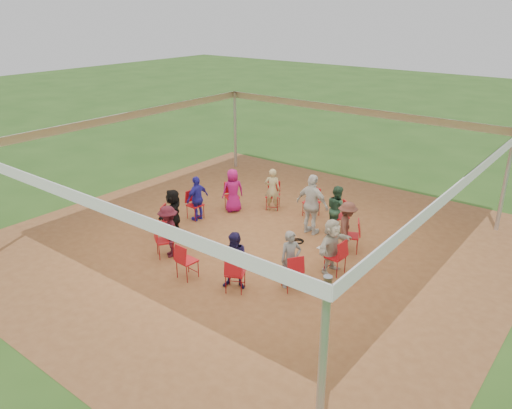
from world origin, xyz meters
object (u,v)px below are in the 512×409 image
Objects in this scene: chair_2 at (340,216)px; person_seated_5 at (197,198)px; chair_1 at (351,236)px; chair_10 at (235,273)px; laptop at (326,246)px; chair_0 at (335,257)px; person_seated_8 at (236,261)px; chair_6 at (195,205)px; chair_5 at (232,197)px; standing_person at (312,205)px; person_seated_3 at (272,190)px; person_seated_9 at (291,259)px; cable_coil at (298,241)px; person_seated_4 at (233,190)px; chair_9 at (187,261)px; chair_8 at (165,241)px; person_seated_7 at (169,231)px; chair_11 at (292,272)px; person_seated_1 at (347,227)px; person_seated_6 at (173,213)px; chair_7 at (170,221)px; chair_4 at (273,196)px; chair_3 at (311,202)px; person_seated_0 at (332,246)px.

person_seated_5 is (-3.81, -1.96, 0.25)m from chair_2.
chair_1 is 3.58m from chair_10.
chair_0 is at bearing -90.00° from laptop.
chair_6 is at bearing 120.80° from person_seated_8.
chair_5 is 2.98m from standing_person.
person_seated_9 is at bearing 105.00° from person_seated_3.
person_seated_8 is at bearing -86.00° from cable_coil.
person_seated_4 reaches higher than chair_6.
chair_9 is at bearing 138.37° from laptop.
person_seated_3 is 2.50m from cable_coil.
chair_1 is 4.89m from chair_8.
chair_10 is 4.29m from person_seated_5.
person_seated_5 and person_seated_7 have the same top height.
cable_coil is (-0.26, 3.01, -0.43)m from chair_10.
chair_2 and chair_11 have the same top height.
chair_9 is 0.65× the size of person_seated_4.
person_seated_1 reaches higher than chair_2.
laptop is at bearing 48.37° from chair_9.
person_seated_6 is (-0.15, -2.41, 0.00)m from person_seated_4.
chair_8 is 0.65× the size of person_seated_5.
chair_11 is at bearing 90.00° from chair_5.
chair_9 is at bearing 77.98° from standing_person.
chair_5 is at bearing 60.00° from chair_1.
chair_7 is 2.65× the size of laptop.
person_seated_9 is (4.42, -1.48, 0.00)m from person_seated_5.
chair_10 is 0.65× the size of person_seated_7.
standing_person is (-0.56, -0.66, 0.44)m from chair_2.
chair_4 is at bearing 45.00° from chair_1.
person_seated_1 is at bearing 7.64° from laptop.
person_seated_5 is at bearing 119.20° from chair_10.
chair_3 is at bearing 150.00° from chair_5.
chair_8 is at bearing 135.00° from chair_11.
chair_11 is at bearing 74.63° from person_seated_5.
person_seated_6 is at bearing 105.00° from person_seated_0.
person_seated_3 is 4.66m from person_seated_9.
person_seated_0 is at bearing 60.80° from chair_8.
chair_6 is at bearing 90.00° from chair_0.
chair_4 and chair_6 have the same top height.
person_seated_4 is 3.02m from cable_coil.
chair_1 and chair_3 have the same top height.
person_seated_5 is 4.18m from person_seated_8.
chair_10 is 3.51m from person_seated_6.
chair_10 is at bearing 90.00° from chair_4.
chair_9 is 4.29m from person_seated_1.
person_seated_7 is 1.00× the size of person_seated_8.
person_seated_7 reaches higher than cable_coil.
chair_7 is at bearing 9.82° from person_seated_5.
chair_6 reaches higher than laptop.
person_seated_6 is at bearing 32.41° from chair_5.
chair_9 is at bearing 75.00° from chair_4.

